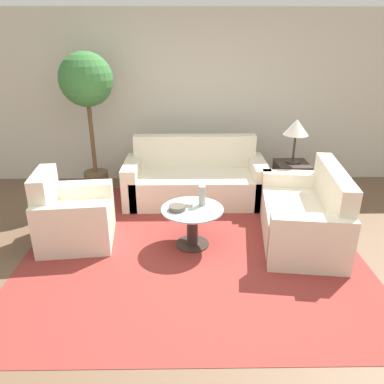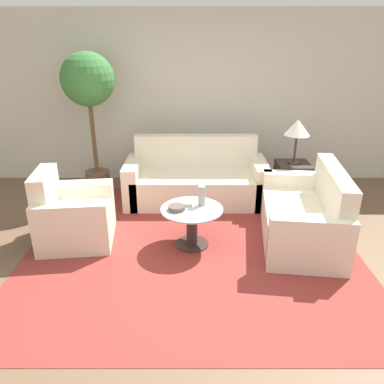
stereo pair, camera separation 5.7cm
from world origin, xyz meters
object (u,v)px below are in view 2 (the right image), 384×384
(sofa_main, at_px, (196,180))
(bowl, at_px, (177,208))
(potted_plant, at_px, (89,90))
(table_lamp, at_px, (298,129))
(armchair, at_px, (72,218))
(loveseat, at_px, (308,218))
(vase, at_px, (202,196))
(coffee_table, at_px, (192,222))
(book_stack, at_px, (185,203))

(sofa_main, relative_size, bowl, 10.62)
(potted_plant, height_order, bowl, potted_plant)
(table_lamp, bearing_deg, potted_plant, 171.20)
(armchair, xyz_separation_m, bowl, (1.22, -0.15, 0.20))
(potted_plant, relative_size, bowl, 10.93)
(loveseat, xyz_separation_m, vase, (-1.22, -0.03, 0.29))
(sofa_main, relative_size, potted_plant, 0.97)
(coffee_table, relative_size, book_stack, 3.50)
(potted_plant, height_order, vase, potted_plant)
(loveseat, distance_m, table_lamp, 1.32)
(coffee_table, distance_m, potted_plant, 2.49)
(armchair, height_order, potted_plant, potted_plant)
(sofa_main, height_order, potted_plant, potted_plant)
(table_lamp, bearing_deg, bowl, -142.14)
(armchair, relative_size, book_stack, 4.55)
(sofa_main, xyz_separation_m, loveseat, (1.27, -1.20, -0.00))
(armchair, bearing_deg, potted_plant, -4.08)
(vase, bearing_deg, loveseat, 1.45)
(loveseat, bearing_deg, armchair, -82.61)
(loveseat, bearing_deg, vase, -81.28)
(potted_plant, bearing_deg, armchair, -87.91)
(table_lamp, bearing_deg, vase, -139.80)
(coffee_table, bearing_deg, vase, 39.59)
(vase, relative_size, bowl, 1.23)
(loveseat, distance_m, coffee_table, 1.33)
(loveseat, relative_size, coffee_table, 2.29)
(potted_plant, relative_size, book_stack, 10.30)
(sofa_main, distance_m, table_lamp, 1.56)
(armchair, relative_size, bowl, 4.83)
(potted_plant, bearing_deg, sofa_main, -11.57)
(loveseat, xyz_separation_m, book_stack, (-1.41, -0.02, 0.19))
(loveseat, height_order, table_lamp, table_lamp)
(sofa_main, xyz_separation_m, table_lamp, (1.35, -0.13, 0.78))
(book_stack, bearing_deg, sofa_main, 91.99)
(sofa_main, relative_size, armchair, 2.20)
(vase, height_order, book_stack, vase)
(table_lamp, distance_m, bowl, 2.07)
(potted_plant, bearing_deg, vase, -44.74)
(sofa_main, distance_m, bowl, 1.39)
(table_lamp, bearing_deg, armchair, -159.02)
(sofa_main, bearing_deg, vase, -87.58)
(sofa_main, bearing_deg, loveseat, -43.34)
(vase, bearing_deg, coffee_table, -140.41)
(coffee_table, bearing_deg, bowl, -167.82)
(armchair, relative_size, loveseat, 0.57)
(bowl, height_order, book_stack, bowl)
(sofa_main, bearing_deg, armchair, -140.15)
(book_stack, bearing_deg, vase, 5.96)
(table_lamp, relative_size, potted_plant, 0.30)
(bowl, bearing_deg, sofa_main, 80.62)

